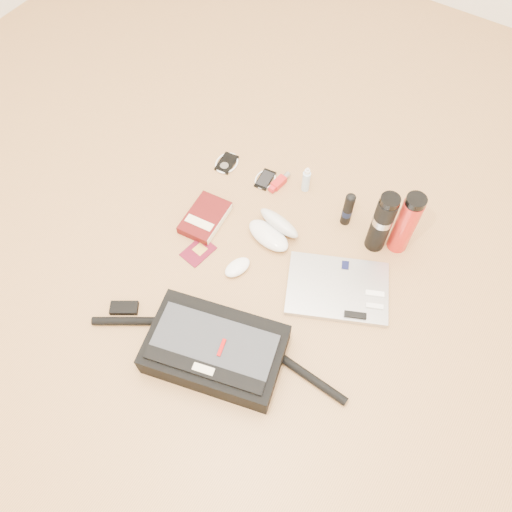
# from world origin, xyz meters

# --- Properties ---
(ground) EXTENTS (4.00, 4.00, 0.00)m
(ground) POSITION_xyz_m (0.00, 0.00, 0.00)
(ground) COLOR #AC7B48
(ground) RESTS_ON ground
(messenger_bag) EXTENTS (0.88, 0.38, 0.13)m
(messenger_bag) POSITION_xyz_m (0.03, -0.29, 0.06)
(messenger_bag) COLOR black
(messenger_bag) RESTS_ON ground
(laptop) EXTENTS (0.43, 0.38, 0.04)m
(laptop) POSITION_xyz_m (0.26, 0.15, 0.01)
(laptop) COLOR #A9A8AB
(laptop) RESTS_ON ground
(book) EXTENTS (0.15, 0.22, 0.04)m
(book) POSITION_xyz_m (-0.32, 0.14, 0.02)
(book) COLOR #4A0B0C
(book) RESTS_ON ground
(passport) EXTENTS (0.11, 0.13, 0.01)m
(passport) POSITION_xyz_m (-0.26, 0.01, 0.00)
(passport) COLOR #550A1C
(passport) RESTS_ON ground
(mouse) EXTENTS (0.09, 0.12, 0.03)m
(mouse) POSITION_xyz_m (-0.09, 0.02, 0.02)
(mouse) COLOR white
(mouse) RESTS_ON ground
(sunglasses_case) EXTENTS (0.21, 0.19, 0.11)m
(sunglasses_case) POSITION_xyz_m (-0.06, 0.23, 0.04)
(sunglasses_case) COLOR white
(sunglasses_case) RESTS_ON ground
(ipod) EXTENTS (0.10, 0.11, 0.01)m
(ipod) POSITION_xyz_m (-0.42, 0.43, 0.01)
(ipod) COLOR black
(ipod) RESTS_ON ground
(phone) EXTENTS (0.09, 0.11, 0.01)m
(phone) POSITION_xyz_m (-0.23, 0.44, 0.01)
(phone) COLOR black
(phone) RESTS_ON ground
(inhaler) EXTENTS (0.04, 0.12, 0.03)m
(inhaler) POSITION_xyz_m (-0.17, 0.45, 0.02)
(inhaler) COLOR #B41C1B
(inhaler) RESTS_ON ground
(spray_bottle) EXTENTS (0.04, 0.04, 0.12)m
(spray_bottle) POSITION_xyz_m (-0.07, 0.49, 0.05)
(spray_bottle) COLOR #B2D5F0
(spray_bottle) RESTS_ON ground
(aerosol_can) EXTENTS (0.04, 0.04, 0.17)m
(aerosol_can) POSITION_xyz_m (0.14, 0.43, 0.08)
(aerosol_can) COLOR black
(aerosol_can) RESTS_ON ground
(thermos_black) EXTENTS (0.10, 0.10, 0.29)m
(thermos_black) POSITION_xyz_m (0.29, 0.40, 0.14)
(thermos_black) COLOR black
(thermos_black) RESTS_ON ground
(thermos_red) EXTENTS (0.10, 0.10, 0.29)m
(thermos_red) POSITION_xyz_m (0.36, 0.44, 0.14)
(thermos_red) COLOR red
(thermos_red) RESTS_ON ground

